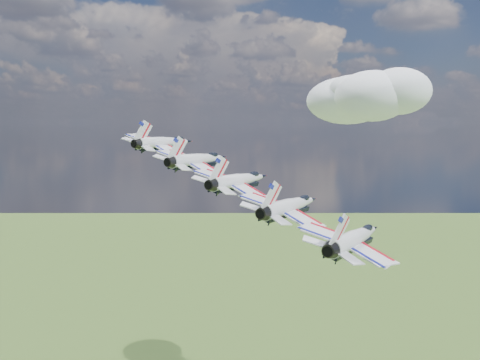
% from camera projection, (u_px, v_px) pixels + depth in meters
% --- Properties ---
extents(cloud_far, '(61.19, 48.08, 24.04)m').
position_uv_depth(cloud_far, '(374.00, 98.00, 256.20)').
color(cloud_far, white).
extents(jet_0, '(18.24, 20.46, 8.24)m').
position_uv_depth(jet_0, '(165.00, 142.00, 99.10)').
color(jet_0, white).
extents(jet_1, '(18.24, 20.46, 8.24)m').
position_uv_depth(jet_1, '(199.00, 159.00, 90.45)').
color(jet_1, silver).
extents(jet_2, '(18.24, 20.46, 8.24)m').
position_uv_depth(jet_2, '(240.00, 180.00, 81.79)').
color(jet_2, white).
extents(jet_3, '(18.24, 20.46, 8.24)m').
position_uv_depth(jet_3, '(291.00, 206.00, 73.13)').
color(jet_3, white).
extents(jet_4, '(18.24, 20.46, 8.24)m').
position_uv_depth(jet_4, '(355.00, 238.00, 64.48)').
color(jet_4, white).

